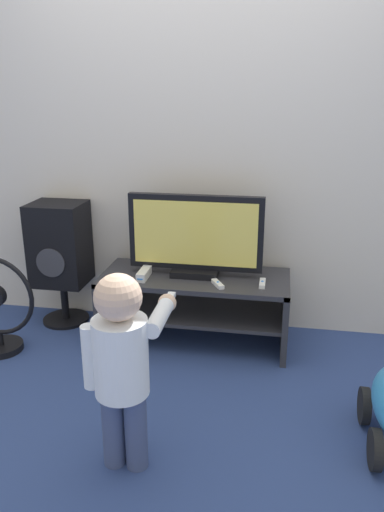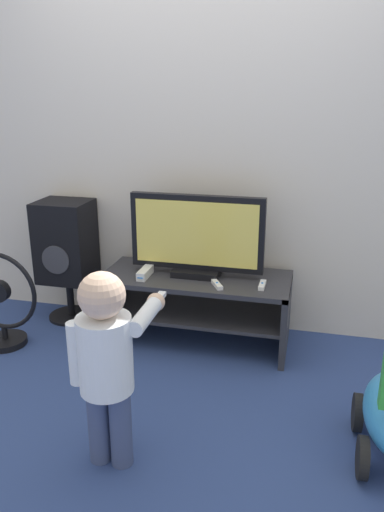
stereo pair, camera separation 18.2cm
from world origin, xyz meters
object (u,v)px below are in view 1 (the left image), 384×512
at_px(remote_secondary, 218,284).
at_px(child, 122,357).
at_px(speaker_tower, 60,247).
at_px(television, 196,237).
at_px(remote_primary, 262,283).
at_px(game_console, 144,274).

distance_m(remote_secondary, child, 1.05).
bearing_deg(child, speaker_tower, 123.38).
bearing_deg(television, remote_primary, -13.98).
relative_size(television, speaker_tower, 0.98).
distance_m(game_console, child, 1.08).
bearing_deg(remote_secondary, remote_primary, 12.51).
height_order(game_console, remote_secondary, game_console).
xyz_separation_m(television, remote_primary, (0.42, -0.10, -0.24)).
bearing_deg(child, remote_primary, 64.25).
xyz_separation_m(remote_secondary, child, (-0.26, -1.01, 0.06)).
relative_size(remote_primary, child, 0.15).
bearing_deg(child, remote_secondary, 75.71).
xyz_separation_m(game_console, remote_secondary, (0.46, -0.05, -0.01)).
bearing_deg(child, game_console, 100.84).
bearing_deg(remote_secondary, television, 134.88).
bearing_deg(game_console, remote_secondary, -6.13).
distance_m(remote_secondary, speaker_tower, 1.13).
bearing_deg(game_console, child, -79.16).
bearing_deg(remote_primary, remote_secondary, -167.49).
relative_size(game_console, speaker_tower, 0.22).
xyz_separation_m(game_console, child, (0.20, -1.06, 0.05)).
bearing_deg(speaker_tower, television, -6.25).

